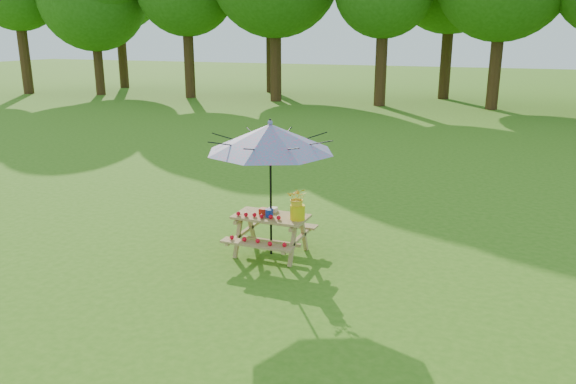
% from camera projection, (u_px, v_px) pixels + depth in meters
% --- Properties ---
extents(ground, '(120.00, 120.00, 0.00)m').
position_uv_depth(ground, '(190.00, 309.00, 7.44)').
color(ground, '#3B7215').
rests_on(ground, ground).
extents(picnic_table, '(1.20, 1.32, 0.67)m').
position_uv_depth(picnic_table, '(271.00, 235.00, 9.23)').
color(picnic_table, olive).
rests_on(picnic_table, ground).
extents(patio_umbrella, '(2.14, 2.14, 2.25)m').
position_uv_depth(patio_umbrella, '(270.00, 138.00, 8.79)').
color(patio_umbrella, black).
rests_on(patio_umbrella, ground).
extents(produce_bins, '(0.28, 0.42, 0.13)m').
position_uv_depth(produce_bins, '(268.00, 212.00, 9.17)').
color(produce_bins, '#B4200E').
rests_on(produce_bins, picnic_table).
extents(tomatoes_row, '(0.77, 0.13, 0.07)m').
position_uv_depth(tomatoes_row, '(258.00, 216.00, 9.03)').
color(tomatoes_row, red).
rests_on(tomatoes_row, picnic_table).
extents(flower_bucket, '(0.38, 0.35, 0.53)m').
position_uv_depth(flower_bucket, '(298.00, 202.00, 8.87)').
color(flower_bucket, yellow).
rests_on(flower_bucket, picnic_table).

